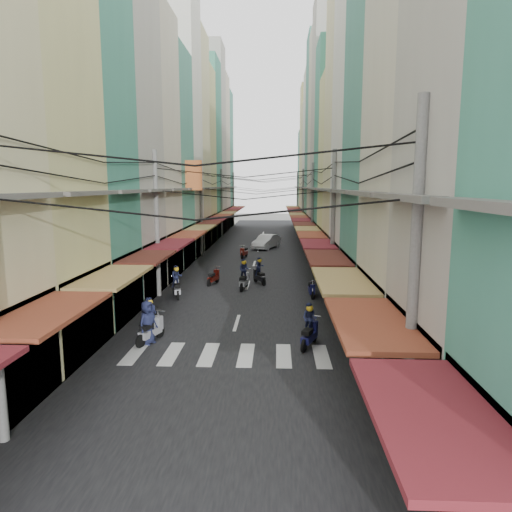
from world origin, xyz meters
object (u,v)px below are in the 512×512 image
(market_umbrella, at_px, (426,325))
(bicycle, at_px, (373,315))
(traffic_sign, at_px, (346,274))
(white_car, at_px, (266,249))

(market_umbrella, bearing_deg, bicycle, 89.66)
(bicycle, height_order, traffic_sign, traffic_sign)
(bicycle, distance_m, market_umbrella, 8.15)
(market_umbrella, bearing_deg, white_car, 100.33)
(bicycle, relative_size, traffic_sign, 0.55)
(traffic_sign, bearing_deg, bicycle, 36.43)
(white_car, relative_size, market_umbrella, 2.17)
(white_car, height_order, bicycle, white_car)
(traffic_sign, bearing_deg, white_car, 99.83)
(bicycle, height_order, market_umbrella, market_umbrella)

